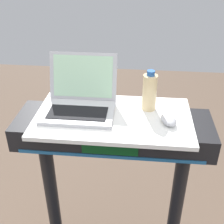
% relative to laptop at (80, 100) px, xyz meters
% --- Properties ---
extents(desk_board, '(0.70, 0.40, 0.02)m').
position_rel_laptop_xyz_m(desk_board, '(0.16, -0.04, -0.06)').
color(desk_board, white).
rests_on(desk_board, treadmill_base).
extents(laptop, '(0.32, 0.29, 0.23)m').
position_rel_laptop_xyz_m(laptop, '(0.00, 0.00, 0.00)').
color(laptop, '#B7B7BC').
rests_on(laptop, desk_board).
extents(computer_mouse, '(0.08, 0.11, 0.03)m').
position_rel_laptop_xyz_m(computer_mouse, '(0.40, -0.08, -0.03)').
color(computer_mouse, '#B2B2B7').
rests_on(computer_mouse, desk_board).
extents(water_bottle, '(0.07, 0.07, 0.19)m').
position_rel_laptop_xyz_m(water_bottle, '(0.32, 0.04, 0.04)').
color(water_bottle, beige).
rests_on(water_bottle, desk_board).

